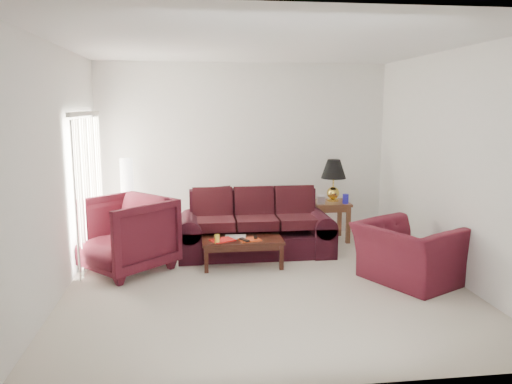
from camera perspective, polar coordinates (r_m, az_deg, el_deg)
floor at (r=6.61m, az=0.96°, el=-10.26°), size 5.00×5.00×0.00m
blinds at (r=7.69m, az=-18.64°, el=0.39°), size 0.10×2.00×2.16m
sofa at (r=7.69m, az=-0.06°, el=-3.64°), size 2.38×1.09×0.96m
throw_pillow at (r=8.17m, az=-4.37°, el=-0.94°), size 0.49×0.36×0.46m
end_table at (r=8.62m, az=8.41°, el=-3.27°), size 0.64×0.64×0.67m
table_lamp at (r=8.57m, az=8.83°, el=1.32°), size 0.55×0.55×0.71m
clock at (r=8.31m, az=7.45°, el=-0.94°), size 0.13×0.05×0.13m
blue_canister at (r=8.43m, az=10.20°, el=-0.77°), size 0.13×0.13×0.16m
picture_frame at (r=8.70m, az=7.46°, el=-0.37°), size 0.15×0.18×0.05m
floor_lamp at (r=8.40m, az=-14.45°, el=-1.07°), size 0.29×0.29×1.46m
armchair_left at (r=7.14m, az=-14.83°, el=-4.71°), size 1.59×1.59×1.04m
armchair_right at (r=6.80m, az=17.04°, el=-6.72°), size 1.46×1.53×0.77m
coffee_table at (r=7.19m, az=-1.56°, el=-6.91°), size 1.17×0.63×0.40m
magazine_red at (r=7.05m, az=-3.85°, el=-5.51°), size 0.38×0.35×0.02m
magazine_white at (r=7.22m, az=-2.36°, el=-5.14°), size 0.32×0.25×0.02m
magazine_orange at (r=7.06m, az=-0.73°, el=-5.48°), size 0.34×0.29×0.02m
remote_a at (r=6.98m, az=-1.33°, el=-5.48°), size 0.14×0.19×0.02m
remote_b at (r=7.14m, az=-0.08°, el=-5.14°), size 0.06×0.17×0.02m
yellow_glass at (r=6.92m, az=-4.46°, el=-5.37°), size 0.09×0.09×0.12m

